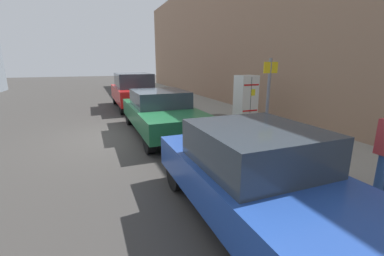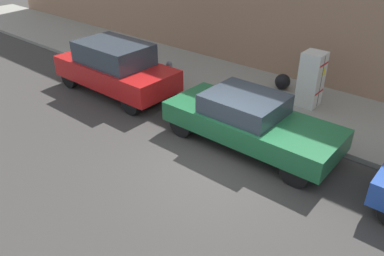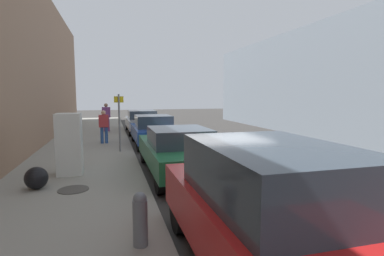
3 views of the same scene
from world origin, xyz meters
name	(u,v)px [view 3 (image 3 of 3)]	position (x,y,z in m)	size (l,w,h in m)	color
ground_plane	(221,171)	(0.00, 0.00, 0.00)	(80.00, 80.00, 0.00)	#383533
sidewalk_slab	(75,179)	(-4.28, 0.00, 0.07)	(3.72, 44.00, 0.14)	gray
discarded_refrigerator	(69,144)	(-4.42, 0.31, 1.00)	(0.66, 0.64, 1.72)	silver
manhole_cover	(73,190)	(-4.18, -1.22, 0.15)	(0.70, 0.70, 0.02)	#47443F
street_sign_post	(119,119)	(-2.95, 3.41, 1.42)	(0.36, 0.07, 2.25)	slate
fire_hydrant	(140,218)	(-2.91, -4.28, 0.56)	(0.22, 0.22, 0.82)	slate
trash_bag	(36,178)	(-5.03, -0.91, 0.41)	(0.53, 0.53, 0.53)	black
pedestrian_walking_far	(104,125)	(-3.59, 5.69, 1.00)	(0.44, 0.22, 1.52)	#2D5193
pedestrian_standing_near	(106,115)	(-3.52, 10.38, 1.14)	(0.49, 0.23, 1.71)	#7A3D7F
parked_suv_red	(272,211)	(-1.37, -5.34, 0.92)	(1.88, 4.50, 1.77)	red
parked_sedan_green	(178,150)	(-1.37, 0.03, 0.74)	(1.87, 4.65, 1.41)	#1E6038
parked_hatchback_blue	(153,130)	(-1.37, 5.37, 0.72)	(1.80, 4.14, 1.43)	#23479E
parked_sedan_silver	(142,121)	(-1.37, 10.48, 0.73)	(1.85, 4.71, 1.40)	silver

